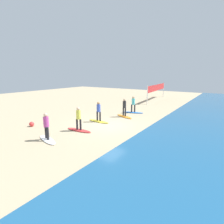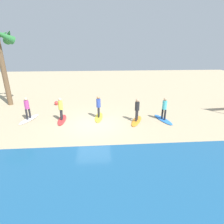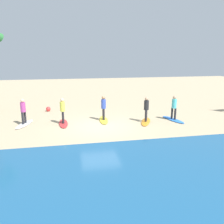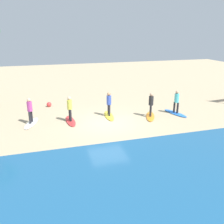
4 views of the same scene
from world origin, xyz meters
name	(u,v)px [view 3 (image 3 of 4)]	position (x,y,z in m)	size (l,w,h in m)	color
ground_plane	(100,126)	(0.00, 0.00, 0.00)	(60.00, 60.00, 0.00)	tan
surfboard_blue	(173,120)	(-5.21, -0.36, 0.04)	(2.10, 0.56, 0.09)	blue
surfer_blue	(174,106)	(-5.21, -0.36, 1.04)	(0.32, 0.45, 1.64)	#232328
surfboard_orange	(146,122)	(-3.17, -0.25, 0.04)	(2.10, 0.56, 0.09)	orange
surfer_orange	(146,107)	(-3.17, -0.25, 1.04)	(0.32, 0.43, 1.64)	#232328
surfboard_yellow	(104,120)	(-0.43, -1.18, 0.04)	(2.10, 0.56, 0.09)	yellow
surfer_yellow	(103,106)	(-0.43, -1.18, 1.04)	(0.32, 0.46, 1.64)	#232328
surfboard_red	(63,123)	(2.31, -0.88, 0.04)	(2.10, 0.56, 0.09)	red
surfer_red	(63,109)	(2.31, -0.88, 1.04)	(0.32, 0.46, 1.64)	#232328
surfboard_white	(25,124)	(4.79, -1.18, 0.04)	(2.10, 0.56, 0.09)	white
surfer_white	(23,109)	(4.79, -1.18, 1.04)	(0.32, 0.45, 1.64)	#232328
beach_ball	(48,109)	(3.53, -4.69, 0.19)	(0.37, 0.37, 0.37)	#E53838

